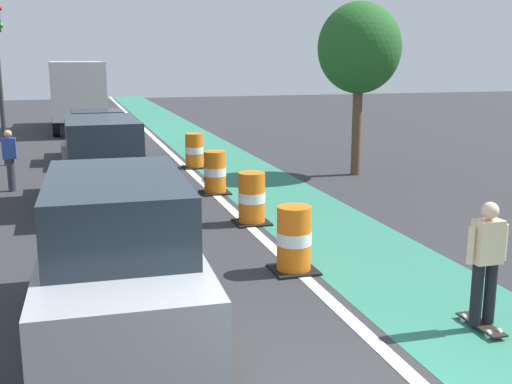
% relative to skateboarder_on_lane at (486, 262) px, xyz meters
% --- Properties ---
extents(bike_lane_strip, '(2.50, 80.00, 0.01)m').
position_rel_skateboarder_on_lane_xyz_m(bike_lane_strip, '(0.01, 10.22, -0.91)').
color(bike_lane_strip, '#2D755B').
rests_on(bike_lane_strip, ground).
extents(lane_divider_stripe, '(0.20, 80.00, 0.01)m').
position_rel_skateboarder_on_lane_xyz_m(lane_divider_stripe, '(-1.49, 10.22, -0.91)').
color(lane_divider_stripe, silver).
rests_on(lane_divider_stripe, ground).
extents(skateboarder_on_lane, '(0.57, 0.80, 1.69)m').
position_rel_skateboarder_on_lane_xyz_m(skateboarder_on_lane, '(0.00, 0.00, 0.00)').
color(skateboarder_on_lane, black).
rests_on(skateboarder_on_lane, ground).
extents(parked_suv_nearest, '(2.03, 4.66, 2.04)m').
position_rel_skateboarder_on_lane_xyz_m(parked_suv_nearest, '(-4.46, 1.17, 0.12)').
color(parked_suv_nearest, '#9EA0A5').
rests_on(parked_suv_nearest, ground).
extents(parked_suv_second, '(1.99, 4.63, 2.04)m').
position_rel_skateboarder_on_lane_xyz_m(parked_suv_second, '(-4.25, 8.59, 0.12)').
color(parked_suv_second, black).
rests_on(parked_suv_second, ground).
extents(parked_sedan_third, '(1.99, 4.14, 1.70)m').
position_rel_skateboarder_on_lane_xyz_m(parked_sedan_third, '(-4.08, 15.33, -0.08)').
color(parked_sedan_third, black).
rests_on(parked_sedan_third, ground).
extents(traffic_barrel_front, '(0.73, 0.73, 1.09)m').
position_rel_skateboarder_on_lane_xyz_m(traffic_barrel_front, '(-1.55, 2.81, -0.38)').
color(traffic_barrel_front, orange).
rests_on(traffic_barrel_front, ground).
extents(traffic_barrel_mid, '(0.73, 0.73, 1.09)m').
position_rel_skateboarder_on_lane_xyz_m(traffic_barrel_mid, '(-1.37, 5.90, -0.38)').
color(traffic_barrel_mid, orange).
rests_on(traffic_barrel_mid, ground).
extents(traffic_barrel_back, '(0.73, 0.73, 1.09)m').
position_rel_skateboarder_on_lane_xyz_m(traffic_barrel_back, '(-1.45, 9.04, -0.38)').
color(traffic_barrel_back, orange).
rests_on(traffic_barrel_back, ground).
extents(traffic_barrel_far, '(0.73, 0.73, 1.09)m').
position_rel_skateboarder_on_lane_xyz_m(traffic_barrel_far, '(-1.23, 12.92, -0.38)').
color(traffic_barrel_far, orange).
rests_on(traffic_barrel_far, ground).
extents(delivery_truck_down_block, '(2.41, 7.62, 3.23)m').
position_rel_skateboarder_on_lane_xyz_m(delivery_truck_down_block, '(-4.53, 24.76, 0.94)').
color(delivery_truck_down_block, beige).
rests_on(delivery_truck_down_block, ground).
extents(pedestrian_crossing, '(0.34, 0.20, 1.61)m').
position_rel_skateboarder_on_lane_xyz_m(pedestrian_crossing, '(-6.49, 10.79, -0.05)').
color(pedestrian_crossing, '#33333D').
rests_on(pedestrian_crossing, ground).
extents(street_tree_sidewalk, '(2.40, 2.40, 5.00)m').
position_rel_skateboarder_on_lane_xyz_m(street_tree_sidewalk, '(3.15, 10.40, 2.76)').
color(street_tree_sidewalk, brown).
rests_on(street_tree_sidewalk, ground).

